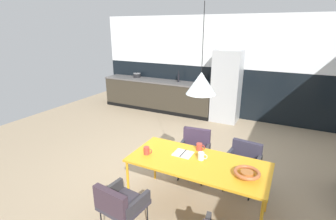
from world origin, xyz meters
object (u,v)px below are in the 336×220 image
(dining_table, at_px, (198,164))
(open_book, at_px, (183,154))
(pendant_lamp_over_table_near, at_px, (201,83))
(refrigerator_column, at_px, (227,86))
(mug_short_terracotta, at_px, (199,147))
(bottle_oil_tall, at_px, (179,78))
(armchair_head_of_table, at_px, (244,160))
(bottle_spice_small, at_px, (205,80))
(fruit_bowl, at_px, (247,173))
(cooking_pot, at_px, (137,75))
(armchair_facing_counter, at_px, (195,148))
(armchair_corner_seat, at_px, (119,203))
(mug_tall_blue, at_px, (147,151))
(mug_glass_clear, at_px, (201,156))

(dining_table, bearing_deg, open_book, 158.60)
(open_book, distance_m, pendant_lamp_over_table_near, 1.08)
(refrigerator_column, xyz_separation_m, mug_short_terracotta, (0.47, -3.35, -0.15))
(refrigerator_column, distance_m, bottle_oil_tall, 1.43)
(bottle_oil_tall, bearing_deg, mug_short_terracotta, -61.00)
(armchair_head_of_table, height_order, bottle_oil_tall, bottle_oil_tall)
(armchair_head_of_table, distance_m, bottle_spice_small, 3.50)
(fruit_bowl, xyz_separation_m, mug_short_terracotta, (-0.73, 0.38, 0.00))
(cooking_pot, bearing_deg, armchair_facing_counter, -43.83)
(cooking_pot, bearing_deg, pendant_lamp_over_table_near, -47.53)
(armchair_corner_seat, height_order, open_book, open_book)
(refrigerator_column, bearing_deg, pendant_lamp_over_table_near, -81.22)
(refrigerator_column, height_order, bottle_spice_small, refrigerator_column)
(mug_tall_blue, bearing_deg, bottle_oil_tall, 108.38)
(open_book, bearing_deg, mug_tall_blue, -152.77)
(mug_tall_blue, xyz_separation_m, bottle_spice_small, (-0.52, 3.94, 0.23))
(dining_table, relative_size, fruit_bowl, 5.86)
(fruit_bowl, distance_m, bottle_spice_small, 4.31)
(mug_short_terracotta, relative_size, mug_glass_clear, 1.02)
(fruit_bowl, bearing_deg, dining_table, 173.99)
(armchair_corner_seat, xyz_separation_m, bottle_spice_small, (-0.60, 4.70, 0.52))
(open_book, xyz_separation_m, pendant_lamp_over_table_near, (0.25, -0.10, 1.05))
(dining_table, relative_size, bottle_oil_tall, 5.63)
(refrigerator_column, bearing_deg, armchair_head_of_table, -70.27)
(armchair_facing_counter, relative_size, pendant_lamp_over_table_near, 0.78)
(armchair_head_of_table, bearing_deg, pendant_lamp_over_table_near, 66.21)
(armchair_head_of_table, relative_size, cooking_pot, 3.15)
(cooking_pot, xyz_separation_m, bottle_oil_tall, (1.48, -0.05, 0.06))
(refrigerator_column, xyz_separation_m, armchair_head_of_table, (1.03, -2.88, -0.45))
(dining_table, height_order, bottle_spice_small, bottle_spice_small)
(dining_table, xyz_separation_m, mug_glass_clear, (0.02, 0.07, 0.10))
(armchair_corner_seat, distance_m, open_book, 1.08)
(cooking_pot, bearing_deg, mug_glass_clear, -46.86)
(mug_tall_blue, height_order, pendant_lamp_over_table_near, pendant_lamp_over_table_near)
(open_book, height_order, bottle_oil_tall, bottle_oil_tall)
(pendant_lamp_over_table_near, bearing_deg, bottle_spice_small, 107.76)
(dining_table, height_order, fruit_bowl, fruit_bowl)
(mug_tall_blue, bearing_deg, pendant_lamp_over_table_near, 10.81)
(refrigerator_column, xyz_separation_m, open_book, (0.31, -3.57, -0.19))
(armchair_corner_seat, xyz_separation_m, cooking_pot, (-2.84, 4.68, 0.48))
(mug_tall_blue, relative_size, mug_glass_clear, 0.99)
(mug_glass_clear, xyz_separation_m, pendant_lamp_over_table_near, (-0.02, -0.06, 1.00))
(open_book, bearing_deg, bottle_oil_tall, 115.50)
(refrigerator_column, bearing_deg, bottle_oil_tall, 177.21)
(dining_table, bearing_deg, cooking_pot, 132.44)
(armchair_head_of_table, xyz_separation_m, pendant_lamp_over_table_near, (-0.47, -0.79, 1.30))
(fruit_bowl, distance_m, mug_tall_blue, 1.34)
(armchair_facing_counter, distance_m, pendant_lamp_over_table_near, 1.54)
(cooking_pot, bearing_deg, bottle_spice_small, 0.56)
(armchair_corner_seat, relative_size, mug_short_terracotta, 5.55)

